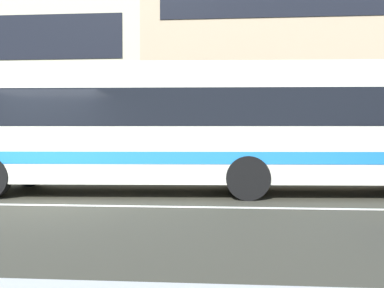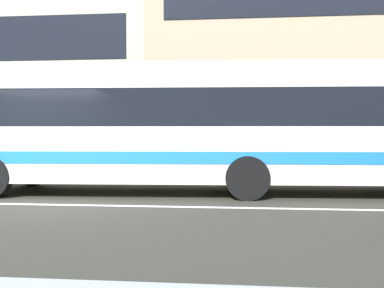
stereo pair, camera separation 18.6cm
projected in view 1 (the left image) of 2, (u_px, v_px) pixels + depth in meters
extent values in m
plane|color=#39372D|center=(28.00, 205.00, 8.49)|extent=(160.00, 160.00, 0.00)
cube|color=silver|center=(28.00, 205.00, 8.49)|extent=(60.00, 0.16, 0.01)
cube|color=tan|center=(368.00, 33.00, 21.73)|extent=(23.09, 8.52, 13.86)
cube|color=beige|center=(212.00, 126.00, 10.23)|extent=(12.41, 3.02, 2.69)
cube|color=black|center=(212.00, 110.00, 10.22)|extent=(11.68, 3.00, 0.86)
cube|color=blue|center=(212.00, 155.00, 10.24)|extent=(12.17, 3.03, 0.28)
cube|color=beige|center=(213.00, 70.00, 10.19)|extent=(11.90, 2.60, 0.12)
cylinder|color=black|center=(31.00, 169.00, 11.53)|extent=(1.01, 0.33, 1.00)
cylinder|color=black|center=(248.00, 178.00, 9.11)|extent=(1.01, 0.33, 1.00)
cylinder|color=black|center=(239.00, 169.00, 11.36)|extent=(1.01, 0.33, 1.00)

